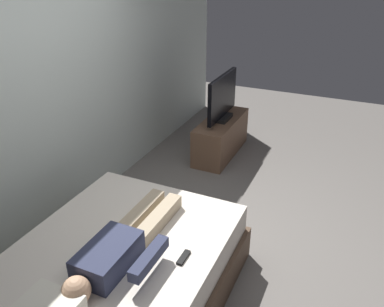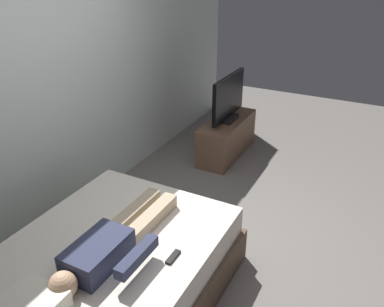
{
  "view_description": "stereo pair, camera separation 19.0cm",
  "coord_description": "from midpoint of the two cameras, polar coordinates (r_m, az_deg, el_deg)",
  "views": [
    {
      "loc": [
        -2.55,
        -1.01,
        2.42
      ],
      "look_at": [
        0.56,
        0.41,
        0.69
      ],
      "focal_mm": 36.7,
      "sensor_mm": 36.0,
      "label": 1
    },
    {
      "loc": [
        -2.47,
        -1.18,
        2.42
      ],
      "look_at": [
        0.56,
        0.41,
        0.69
      ],
      "focal_mm": 36.7,
      "sensor_mm": 36.0,
      "label": 2
    }
  ],
  "objects": [
    {
      "name": "ground_plane",
      "position": [
        3.65,
        3.17,
        -14.69
      ],
      "size": [
        10.0,
        10.0,
        0.0
      ],
      "primitive_type": "plane",
      "color": "slate"
    },
    {
      "name": "back_wall",
      "position": [
        4.08,
        -14.7,
        11.5
      ],
      "size": [
        6.4,
        0.1,
        2.8
      ],
      "primitive_type": "cube",
      "color": "silver",
      "rests_on": "ground"
    },
    {
      "name": "bed",
      "position": [
        3.11,
        -10.8,
        -17.66
      ],
      "size": [
        2.03,
        1.49,
        0.54
      ],
      "color": "brown",
      "rests_on": "ground"
    },
    {
      "name": "person",
      "position": [
        2.85,
        -9.65,
        -12.82
      ],
      "size": [
        1.26,
        0.46,
        0.18
      ],
      "color": "#2D334C",
      "rests_on": "bed"
    },
    {
      "name": "remote",
      "position": [
        2.82,
        -0.78,
        -14.82
      ],
      "size": [
        0.15,
        0.04,
        0.02
      ],
      "primitive_type": "cube",
      "color": "black",
      "rests_on": "bed"
    },
    {
      "name": "tv_stand",
      "position": [
        5.26,
        6.1,
        2.33
      ],
      "size": [
        1.1,
        0.4,
        0.5
      ],
      "primitive_type": "cube",
      "color": "brown",
      "rests_on": "ground"
    },
    {
      "name": "tv",
      "position": [
        5.06,
        6.39,
        7.85
      ],
      "size": [
        0.88,
        0.2,
        0.59
      ],
      "color": "black",
      "rests_on": "tv_stand"
    }
  ]
}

